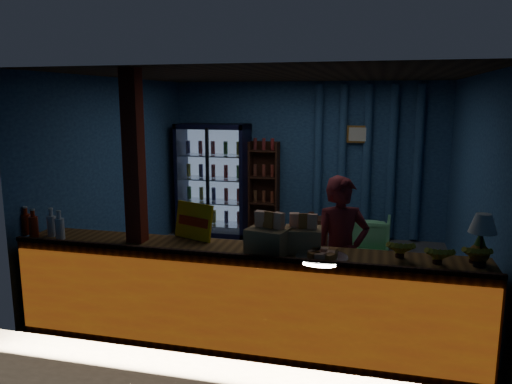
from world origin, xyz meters
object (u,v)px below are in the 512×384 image
at_px(green_chair, 368,235).
at_px(table_lamp, 483,226).
at_px(shopkeeper, 341,254).
at_px(pastry_tray, 322,256).

distance_m(green_chair, table_lamp, 3.47).
xyz_separation_m(shopkeeper, green_chair, (0.22, 2.60, -0.49)).
relative_size(green_chair, table_lamp, 1.44).
bearing_deg(table_lamp, shopkeeper, 154.00).
distance_m(shopkeeper, pastry_tray, 0.73).
distance_m(pastry_tray, table_lamp, 1.34).
bearing_deg(green_chair, pastry_tray, 86.16).
height_order(green_chair, pastry_tray, pastry_tray).
bearing_deg(green_chair, shopkeeper, 87.11).
height_order(shopkeeper, green_chair, shopkeeper).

